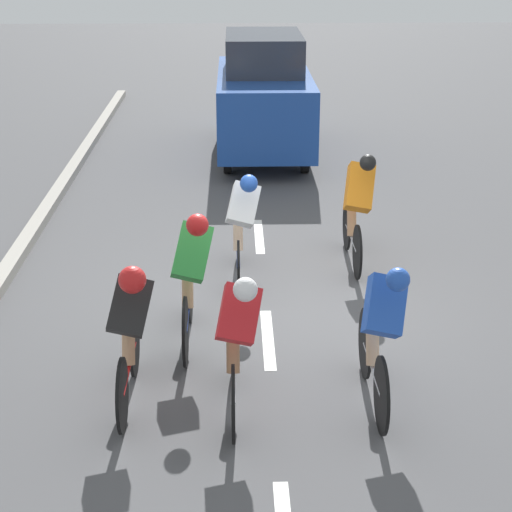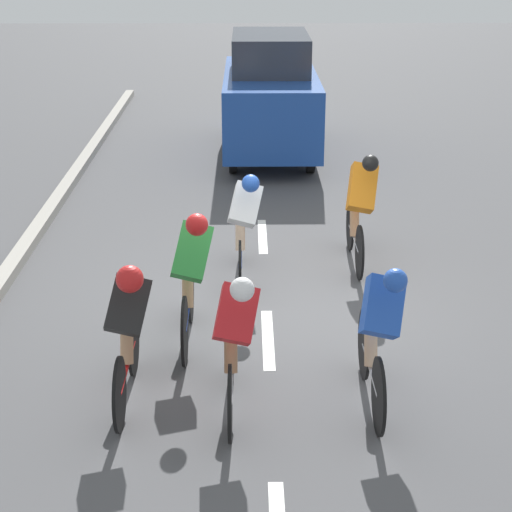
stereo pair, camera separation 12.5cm
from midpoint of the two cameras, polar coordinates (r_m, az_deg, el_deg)
The scene contains 10 objects.
ground_plane at distance 9.72m, azimuth 1.08°, elevation -3.82°, with size 60.00×60.00×0.00m, color #4C4C4F.
lane_stripe_mid at distance 9.13m, azimuth 1.19°, elevation -5.54°, with size 0.12×1.40×0.01m, color white.
lane_stripe_far at distance 12.07m, azimuth 0.73°, elevation 1.34°, with size 0.12×1.40×0.01m, color white.
cyclist_red at distance 7.50m, azimuth -0.98°, elevation -5.56°, with size 0.43×1.64×1.42m.
cyclist_orange at distance 10.87m, azimuth 7.25°, elevation 3.26°, with size 0.42×1.71×1.53m.
cyclist_black at distance 7.70m, azimuth -8.08°, elevation -4.71°, with size 0.44×1.66×1.46m.
cyclist_white at distance 10.35m, azimuth -0.48°, elevation 2.23°, with size 0.44×1.65×1.42m.
cyclist_green at distance 8.73m, azimuth -3.97°, elevation -1.21°, with size 0.45×1.71×1.52m.
cyclist_blue at distance 7.68m, azimuth 8.62°, elevation -5.03°, with size 0.43×1.66×1.46m.
support_car at distance 16.27m, azimuth 1.17°, elevation 10.62°, with size 1.70×4.13×2.23m.
Camera 2 is at (0.22, 8.80, 4.13)m, focal length 60.00 mm.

